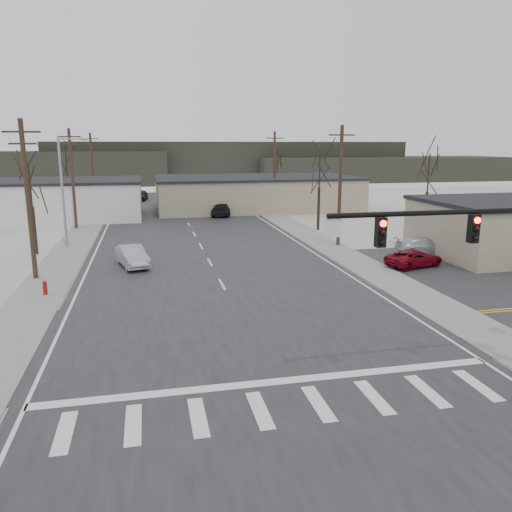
{
  "coord_description": "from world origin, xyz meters",
  "views": [
    {
      "loc": [
        -4.25,
        -21.32,
        8.47
      ],
      "look_at": [
        1.32,
        4.21,
        2.6
      ],
      "focal_mm": 35.0,
      "sensor_mm": 36.0,
      "label": 1
    }
  ],
  "objects": [
    {
      "name": "car_far_a",
      "position": [
        4.66,
        38.1,
        0.83
      ],
      "size": [
        3.92,
        5.82,
        1.57
      ],
      "primitive_type": "imported",
      "rotation": [
        0.0,
        0.0,
        2.79
      ],
      "color": "black",
      "rests_on": "main_road"
    },
    {
      "name": "upole_left_d",
      "position": [
        -11.5,
        52.0,
        5.22
      ],
      "size": [
        2.2,
        0.3,
        10.0
      ],
      "color": "#453020",
      "rests_on": "ground"
    },
    {
      "name": "ground",
      "position": [
        0.0,
        0.0,
        0.0
      ],
      "size": [
        140.0,
        140.0,
        0.0
      ],
      "primitive_type": "plane",
      "color": "white",
      "rests_on": "ground"
    },
    {
      "name": "traffic_signal_mast",
      "position": [
        7.89,
        -6.2,
        4.67
      ],
      "size": [
        8.95,
        0.43,
        7.2
      ],
      "color": "black",
      "rests_on": "ground"
    },
    {
      "name": "upole_left_b",
      "position": [
        -11.5,
        12.0,
        5.22
      ],
      "size": [
        2.2,
        0.3,
        10.0
      ],
      "color": "#453020",
      "rests_on": "ground"
    },
    {
      "name": "car_far_b",
      "position": [
        -5.25,
        57.46,
        0.83
      ],
      "size": [
        2.5,
        4.83,
        1.57
      ],
      "primitive_type": "imported",
      "rotation": [
        0.0,
        0.0,
        -0.14
      ],
      "color": "black",
      "rests_on": "main_road"
    },
    {
      "name": "tree_left_near",
      "position": [
        -13.0,
        20.0,
        5.23
      ],
      "size": [
        3.3,
        3.3,
        7.35
      ],
      "color": "black",
      "rests_on": "ground"
    },
    {
      "name": "upole_right_b",
      "position": [
        11.5,
        40.0,
        5.22
      ],
      "size": [
        2.2,
        0.3,
        10.0
      ],
      "color": "#453020",
      "rests_on": "ground"
    },
    {
      "name": "cross_road",
      "position": [
        0.0,
        0.0,
        0.02
      ],
      "size": [
        90.0,
        10.0,
        0.04
      ],
      "primitive_type": "cube",
      "color": "#232325",
      "rests_on": "ground"
    },
    {
      "name": "hill_center",
      "position": [
        15.0,
        96.0,
        4.5
      ],
      "size": [
        80.0,
        18.0,
        9.0
      ],
      "primitive_type": "cube",
      "color": "#333026",
      "rests_on": "ground"
    },
    {
      "name": "upole_right_a",
      "position": [
        11.5,
        18.0,
        5.22
      ],
      "size": [
        2.2,
        0.3,
        10.0
      ],
      "color": "#453020",
      "rests_on": "ground"
    },
    {
      "name": "sidewalk_left",
      "position": [
        -10.6,
        20.0,
        0.03
      ],
      "size": [
        3.0,
        90.0,
        0.06
      ],
      "primitive_type": "cube",
      "color": "gray",
      "rests_on": "ground"
    },
    {
      "name": "car_parked_silver",
      "position": [
        16.73,
        13.0,
        0.7
      ],
      "size": [
        4.89,
        2.78,
        1.34
      ],
      "primitive_type": "imported",
      "rotation": [
        0.0,
        0.0,
        1.36
      ],
      "color": "#B4BAC0",
      "rests_on": "parking_lot"
    },
    {
      "name": "streetlight_main",
      "position": [
        -10.8,
        22.0,
        5.09
      ],
      "size": [
        2.4,
        0.25,
        9.0
      ],
      "color": "gray",
      "rests_on": "ground"
    },
    {
      "name": "main_road",
      "position": [
        0.0,
        15.0,
        0.02
      ],
      "size": [
        18.0,
        110.0,
        0.05
      ],
      "primitive_type": "cube",
      "color": "#232325",
      "rests_on": "ground"
    },
    {
      "name": "tree_right_mid",
      "position": [
        12.5,
        26.0,
        5.93
      ],
      "size": [
        3.74,
        3.74,
        8.33
      ],
      "color": "black",
      "rests_on": "ground"
    },
    {
      "name": "car_parked_dark_a",
      "position": [
        19.53,
        12.54,
        0.71
      ],
      "size": [
        4.3,
        2.96,
        1.36
      ],
      "primitive_type": "imported",
      "rotation": [
        0.0,
        0.0,
        1.95
      ],
      "color": "black",
      "rests_on": "parking_lot"
    },
    {
      "name": "building_right_far",
      "position": [
        10.0,
        44.0,
        2.15
      ],
      "size": [
        26.3,
        14.3,
        4.3
      ],
      "color": "tan",
      "rests_on": "ground"
    },
    {
      "name": "car_parked_red",
      "position": [
        13.93,
        9.71,
        0.63
      ],
      "size": [
        4.63,
        3.0,
        1.19
      ],
      "primitive_type": "imported",
      "rotation": [
        0.0,
        0.0,
        1.83
      ],
      "color": "maroon",
      "rests_on": "parking_lot"
    },
    {
      "name": "hill_right",
      "position": [
        50.0,
        90.0,
        2.75
      ],
      "size": [
        60.0,
        18.0,
        5.5
      ],
      "primitive_type": "cube",
      "color": "#333026",
      "rests_on": "ground"
    },
    {
      "name": "tree_lot",
      "position": [
        22.0,
        22.0,
        5.58
      ],
      "size": [
        3.52,
        3.52,
        7.84
      ],
      "color": "black",
      "rests_on": "ground"
    },
    {
      "name": "sedan_crossing",
      "position": [
        -5.49,
        14.0,
        0.77
      ],
      "size": [
        2.63,
        4.65,
        1.45
      ],
      "primitive_type": "imported",
      "rotation": [
        0.0,
        0.0,
        0.26
      ],
      "color": "#94989E",
      "rests_on": "main_road"
    },
    {
      "name": "fire_hydrant",
      "position": [
        -10.2,
        8.0,
        0.45
      ],
      "size": [
        0.24,
        0.24,
        0.87
      ],
      "color": "#A50C0C",
      "rests_on": "ground"
    },
    {
      "name": "tree_right_far",
      "position": [
        15.0,
        52.0,
        5.58
      ],
      "size": [
        3.52,
        3.52,
        7.84
      ],
      "color": "black",
      "rests_on": "ground"
    },
    {
      "name": "sidewalk_right",
      "position": [
        10.6,
        20.0,
        0.03
      ],
      "size": [
        3.0,
        90.0,
        0.06
      ],
      "primitive_type": "cube",
      "color": "gray",
      "rests_on": "ground"
    },
    {
      "name": "tree_left_far",
      "position": [
        -14.0,
        46.0,
        6.28
      ],
      "size": [
        3.96,
        3.96,
        8.82
      ],
      "color": "black",
      "rests_on": "ground"
    },
    {
      "name": "building_left_far",
      "position": [
        -16.0,
        40.0,
        2.26
      ],
      "size": [
        22.3,
        12.3,
        4.5
      ],
      "color": "silver",
      "rests_on": "ground"
    },
    {
      "name": "upole_left_c",
      "position": [
        -11.5,
        32.0,
        5.22
      ],
      "size": [
        2.2,
        0.3,
        10.0
      ],
      "color": "#453020",
      "rests_on": "ground"
    }
  ]
}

